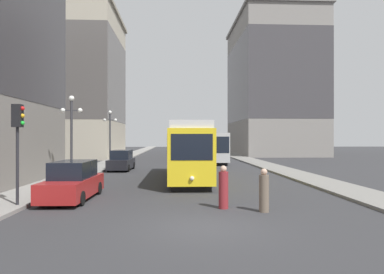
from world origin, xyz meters
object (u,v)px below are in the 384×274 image
(pedestrian_crossing_far, at_px, (264,192))
(traffic_light_near_left, at_px, (18,127))
(streetcar, at_px, (188,150))
(lamp_post_left_near, at_px, (71,125))
(transit_bus, at_px, (211,146))
(pedestrian_crossing_near, at_px, (223,189))
(parked_car_left_near, at_px, (73,182))
(parked_car_left_mid, at_px, (122,161))
(lamp_post_left_far, at_px, (110,129))

(pedestrian_crossing_far, height_order, traffic_light_near_left, traffic_light_near_left)
(streetcar, distance_m, lamp_post_left_near, 8.00)
(streetcar, height_order, lamp_post_left_near, lamp_post_left_near)
(streetcar, height_order, traffic_light_near_left, traffic_light_near_left)
(transit_bus, height_order, pedestrian_crossing_near, transit_bus)
(streetcar, xyz_separation_m, lamp_post_left_near, (-7.66, -1.57, 1.68))
(streetcar, bearing_deg, parked_car_left_near, -126.69)
(parked_car_left_near, relative_size, lamp_post_left_near, 0.88)
(streetcar, relative_size, parked_car_left_mid, 2.73)
(traffic_light_near_left, xyz_separation_m, lamp_post_left_far, (-0.22, 21.11, 0.45))
(pedestrian_crossing_near, xyz_separation_m, lamp_post_left_near, (-8.75, 8.48, 2.95))
(parked_car_left_mid, distance_m, pedestrian_crossing_near, 18.32)
(parked_car_left_mid, height_order, traffic_light_near_left, traffic_light_near_left)
(pedestrian_crossing_far, bearing_deg, transit_bus, 137.28)
(parked_car_left_mid, distance_m, pedestrian_crossing_far, 19.60)
(traffic_light_near_left, relative_size, lamp_post_left_far, 0.75)
(traffic_light_near_left, xyz_separation_m, lamp_post_left_near, (-0.22, 8.03, 0.41))
(parked_car_left_near, relative_size, pedestrian_crossing_far, 2.85)
(parked_car_left_mid, distance_m, traffic_light_near_left, 16.82)
(pedestrian_crossing_near, distance_m, traffic_light_near_left, 8.91)
(pedestrian_crossing_near, bearing_deg, lamp_post_left_far, -57.67)
(transit_bus, xyz_separation_m, traffic_light_near_left, (-10.89, -26.82, 1.42))
(transit_bus, distance_m, traffic_light_near_left, 28.98)
(transit_bus, distance_m, parked_car_left_near, 26.53)
(pedestrian_crossing_far, bearing_deg, pedestrian_crossing_near, -157.04)
(transit_bus, bearing_deg, traffic_light_near_left, -112.39)
(traffic_light_near_left, bearing_deg, lamp_post_left_near, 91.55)
(parked_car_left_near, bearing_deg, lamp_post_left_near, 108.78)
(streetcar, xyz_separation_m, pedestrian_crossing_near, (1.09, -10.05, -1.27))
(transit_bus, distance_m, parked_car_left_mid, 13.84)
(lamp_post_left_far, bearing_deg, lamp_post_left_near, -90.00)
(pedestrian_crossing_near, bearing_deg, transit_bus, -84.71)
(pedestrian_crossing_far, xyz_separation_m, lamp_post_left_far, (-10.26, 22.30, 3.02))
(traffic_light_near_left, distance_m, lamp_post_left_near, 8.04)
(parked_car_left_near, bearing_deg, traffic_light_near_left, -129.34)
(parked_car_left_near, bearing_deg, streetcar, 54.38)
(streetcar, distance_m, pedestrian_crossing_far, 11.17)
(streetcar, height_order, transit_bus, streetcar)
(transit_bus, relative_size, traffic_light_near_left, 3.12)
(transit_bus, bearing_deg, lamp_post_left_near, -120.88)
(transit_bus, bearing_deg, pedestrian_crossing_far, -92.03)
(parked_car_left_near, height_order, pedestrian_crossing_far, parked_car_left_near)
(traffic_light_near_left, bearing_deg, streetcar, 52.20)
(traffic_light_near_left, bearing_deg, transit_bus, 67.89)
(transit_bus, relative_size, pedestrian_crossing_near, 7.32)
(transit_bus, distance_m, lamp_post_left_near, 21.90)
(traffic_light_near_left, bearing_deg, lamp_post_left_far, 90.59)
(parked_car_left_near, relative_size, parked_car_left_mid, 1.06)
(pedestrian_crossing_far, bearing_deg, lamp_post_left_near, -172.91)
(parked_car_left_near, bearing_deg, transit_bus, 71.06)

